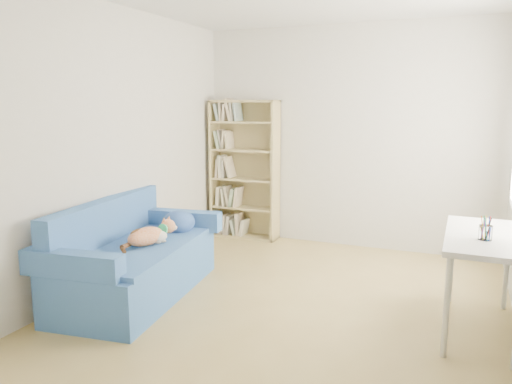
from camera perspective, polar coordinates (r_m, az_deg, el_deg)
ground at (r=4.39m, az=3.93°, el=-12.66°), size 4.00×4.00×0.00m
room_shell at (r=4.05m, az=5.71°, el=9.17°), size 3.54×4.04×2.62m
sofa at (r=4.63m, az=-13.66°, el=-7.53°), size 1.02×1.82×0.85m
bookshelf at (r=6.30m, az=-1.32°, el=1.92°), size 0.87×0.27×1.74m
desk at (r=4.05m, az=24.54°, el=-5.52°), size 0.53×1.15×0.75m
pen_cup at (r=3.86m, az=24.76°, el=-4.06°), size 0.09×0.09×0.17m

